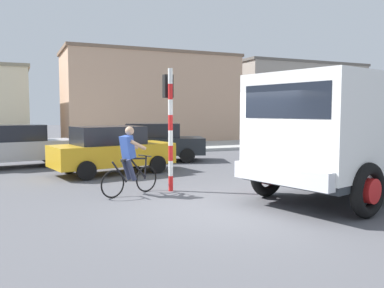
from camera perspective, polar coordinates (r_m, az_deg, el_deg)
name	(u,v)px	position (r m, az deg, el deg)	size (l,w,h in m)	color
ground_plane	(213,210)	(8.57, 3.02, -9.39)	(120.00, 120.00, 0.00)	#56565B
sidewalk_far	(95,150)	(21.60, -13.82, -0.83)	(80.00, 5.00, 0.16)	#ADADA8
truck_foreground	(352,129)	(10.37, 21.99, 2.03)	(5.85, 3.77, 2.90)	white
cyclist	(130,161)	(10.01, -8.97, -2.39)	(1.62, 0.76, 1.72)	black
traffic_light_pole	(169,112)	(10.41, -3.27, 4.56)	(0.24, 0.43, 3.20)	red
car_red_near	(16,146)	(16.31, -23.92, -0.22)	(4.18, 2.25, 1.60)	#B7B7BC
car_white_mid	(112,149)	(13.65, -11.48, -0.78)	(4.25, 2.43, 1.60)	gold
car_far_side	(155,142)	(16.87, -5.32, 0.30)	(4.32, 2.80, 1.60)	#1E2328
building_mid_block	(151,98)	(27.62, -5.92, 6.56)	(11.72, 5.19, 6.05)	tan
building_corner_right	(295,100)	(35.09, 14.57, 6.08)	(11.60, 5.19, 6.15)	#9E9389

